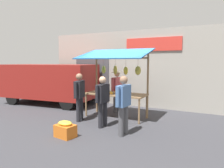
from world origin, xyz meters
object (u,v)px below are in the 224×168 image
shopper_with_ponytail (79,94)px  produce_crate_near (65,130)px  vendor_with_sunhat (117,88)px  shopper_in_striped_shirt (123,101)px  parked_van (47,80)px  shopper_with_shopping_bag (103,98)px  market_stall (116,75)px

shopper_with_ponytail → produce_crate_near: shopper_with_ponytail is taller
vendor_with_sunhat → shopper_in_striped_shirt: bearing=37.6°
shopper_in_striped_shirt → produce_crate_near: bearing=127.9°
parked_van → produce_crate_near: 4.94m
shopper_with_ponytail → produce_crate_near: bearing=-173.2°
vendor_with_sunhat → shopper_in_striped_shirt: (-1.33, 2.29, -0.02)m
produce_crate_near → parked_van: bearing=-39.7°
shopper_in_striped_shirt → shopper_with_shopping_bag: shopper_in_striped_shirt is taller
vendor_with_sunhat → produce_crate_near: bearing=7.7°
vendor_with_sunhat → shopper_with_ponytail: size_ratio=1.01×
produce_crate_near → vendor_with_sunhat: bearing=-89.7°
shopper_with_shopping_bag → shopper_with_ponytail: shopper_with_ponytail is taller
shopper_with_ponytail → parked_van: bearing=46.9°
vendor_with_sunhat → parked_van: size_ratio=0.36×
shopper_with_shopping_bag → shopper_with_ponytail: (1.04, -0.21, 0.04)m
market_stall → shopper_with_ponytail: bearing=48.1°
shopper_with_shopping_bag → parked_van: (4.19, -1.87, 0.22)m
shopper_with_ponytail → shopper_with_shopping_bag: bearing=-117.0°
vendor_with_sunhat → market_stall: bearing=32.0°
market_stall → shopper_in_striped_shirt: bearing=122.5°
shopper_with_shopping_bag → shopper_in_striped_shirt: bearing=-108.6°
market_stall → vendor_with_sunhat: 0.98m
market_stall → shopper_with_shopping_bag: market_stall is taller
shopper_in_striped_shirt → vendor_with_sunhat: bearing=34.3°
produce_crate_near → shopper_in_striped_shirt: bearing=-146.3°
vendor_with_sunhat → shopper_in_striped_shirt: size_ratio=1.00×
market_stall → shopper_with_shopping_bag: bearing=96.4°
market_stall → parked_van: size_ratio=0.54×
vendor_with_sunhat → shopper_in_striped_shirt: vendor_with_sunhat is taller
market_stall → shopper_in_striped_shirt: market_stall is taller
vendor_with_sunhat → shopper_with_shopping_bag: size_ratio=1.04×
market_stall → shopper_in_striped_shirt: (-1.00, 1.57, -0.60)m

